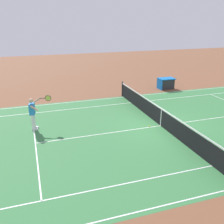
# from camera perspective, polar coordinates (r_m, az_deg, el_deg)

# --- Properties ---
(ground_plane) EXTENTS (60.00, 60.00, 0.00)m
(ground_plane) POSITION_cam_1_polar(r_m,az_deg,el_deg) (13.78, 10.79, -3.03)
(ground_plane) COLOR brown
(court_slab) EXTENTS (24.20, 11.40, 0.00)m
(court_slab) POSITION_cam_1_polar(r_m,az_deg,el_deg) (13.78, 10.79, -3.03)
(court_slab) COLOR #387A42
(court_slab) RESTS_ON ground_plane
(court_line_markings) EXTENTS (23.85, 11.05, 0.01)m
(court_line_markings) POSITION_cam_1_polar(r_m,az_deg,el_deg) (13.78, 10.79, -3.02)
(court_line_markings) COLOR white
(court_line_markings) RESTS_ON ground_plane
(tennis_net) EXTENTS (0.10, 11.70, 1.08)m
(tennis_net) POSITION_cam_1_polar(r_m,az_deg,el_deg) (13.60, 10.93, -1.13)
(tennis_net) COLOR #2D2D33
(tennis_net) RESTS_ON ground_plane
(tennis_player_near) EXTENTS (1.15, 0.76, 1.70)m
(tennis_player_near) POSITION_cam_1_polar(r_m,az_deg,el_deg) (13.40, -17.20, -0.02)
(tennis_player_near) COLOR white
(tennis_player_near) RESTS_ON ground_plane
(tennis_ball) EXTENTS (0.07, 0.07, 0.07)m
(tennis_ball) POSITION_cam_1_polar(r_m,az_deg,el_deg) (13.59, 8.35, -3.08)
(tennis_ball) COLOR #CCE01E
(tennis_ball) RESTS_ON ground_plane
(equipment_cart_tarped) EXTENTS (1.25, 0.84, 0.85)m
(equipment_cart_tarped) POSITION_cam_1_polar(r_m,az_deg,el_deg) (21.05, 11.94, 6.29)
(equipment_cart_tarped) COLOR #2D2D33
(equipment_cart_tarped) RESTS_ON ground_plane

